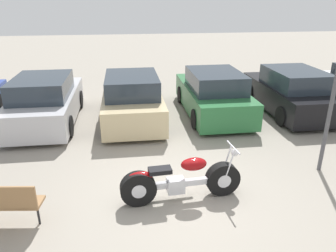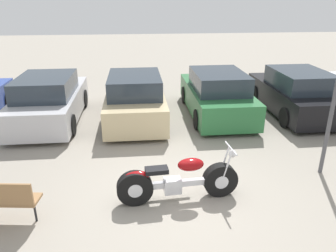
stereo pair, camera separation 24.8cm
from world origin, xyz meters
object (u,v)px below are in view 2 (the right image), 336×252
(parked_car_silver, at_px, (49,101))
(parked_car_green, at_px, (216,95))
(motorcycle, at_px, (177,181))
(parked_car_black, at_px, (295,93))
(parked_car_champagne, at_px, (135,99))

(parked_car_silver, distance_m, parked_car_green, 5.45)
(motorcycle, xyz_separation_m, parked_car_black, (4.68, 4.76, 0.27))
(parked_car_champagne, relative_size, parked_car_black, 1.00)
(parked_car_silver, xyz_separation_m, parked_car_green, (5.45, 0.08, 0.00))
(motorcycle, bearing_deg, parked_car_green, 68.10)
(parked_car_silver, relative_size, parked_car_black, 1.00)
(parked_car_champagne, distance_m, parked_car_black, 5.45)
(motorcycle, bearing_deg, parked_car_black, 45.50)
(motorcycle, distance_m, parked_car_black, 6.68)
(parked_car_silver, relative_size, parked_car_champagne, 1.00)
(parked_car_green, bearing_deg, parked_car_black, -2.15)
(parked_car_silver, height_order, parked_car_champagne, same)
(parked_car_silver, bearing_deg, parked_car_black, -0.17)
(motorcycle, xyz_separation_m, parked_car_champagne, (-0.77, 4.71, 0.27))
(motorcycle, relative_size, parked_car_silver, 0.57)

